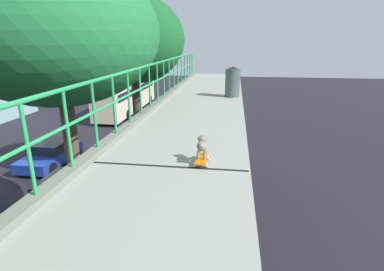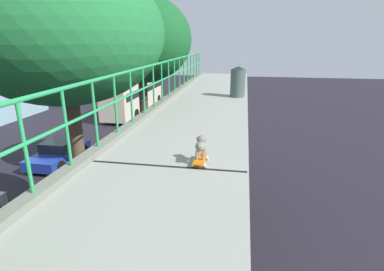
{
  "view_description": "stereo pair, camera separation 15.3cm",
  "coord_description": "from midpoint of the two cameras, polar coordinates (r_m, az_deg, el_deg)",
  "views": [
    {
      "loc": [
        1.84,
        -2.25,
        6.98
      ],
      "look_at": [
        1.19,
        2.32,
        5.51
      ],
      "focal_mm": 27.93,
      "sensor_mm": 36.0,
      "label": 1
    },
    {
      "loc": [
        1.98,
        -2.21,
        6.98
      ],
      "look_at": [
        1.19,
        2.32,
        5.51
      ],
      "focal_mm": 27.93,
      "sensor_mm": 36.0,
      "label": 2
    }
  ],
  "objects": [
    {
      "name": "green_railing",
      "position": [
        3.42,
        -32.91,
        -10.12
      ],
      "size": [
        0.2,
        26.66,
        1.15
      ],
      "color": "slate",
      "rests_on": "overpass_deck"
    },
    {
      "name": "litter_bin",
      "position": [
        9.54,
        7.3,
        10.19
      ],
      "size": [
        0.47,
        0.47,
        0.94
      ],
      "color": "#455451",
      "rests_on": "overpass_deck"
    },
    {
      "name": "roadside_tree_mid",
      "position": [
        8.95,
        -24.81,
        17.07
      ],
      "size": [
        5.34,
        5.34,
        9.05
      ],
      "color": "brown",
      "rests_on": "ground"
    },
    {
      "name": "roadside_tree_far",
      "position": [
        14.57,
        -11.45,
        17.32
      ],
      "size": [
        4.7,
        4.7,
        9.01
      ],
      "color": "#473831",
      "rests_on": "ground"
    },
    {
      "name": "car_blue_sixth",
      "position": [
        19.49,
        -25.55,
        -3.17
      ],
      "size": [
        2.03,
        4.18,
        1.31
      ],
      "color": "navy",
      "rests_on": "ground"
    },
    {
      "name": "car_green_fifth",
      "position": [
        14.45,
        -23.24,
        -9.66
      ],
      "size": [
        1.76,
        4.15,
        1.42
      ],
      "color": "#1B7039",
      "rests_on": "ground"
    },
    {
      "name": "small_dog",
      "position": [
        4.28,
        0.94,
        -1.75
      ],
      "size": [
        0.15,
        0.33,
        0.3
      ],
      "color": "slate",
      "rests_on": "toy_skateboard"
    },
    {
      "name": "city_bus",
      "position": [
        31.22,
        -12.43,
        7.82
      ],
      "size": [
        2.54,
        11.91,
        3.28
      ],
      "color": "beige",
      "rests_on": "ground"
    },
    {
      "name": "overpass_deck",
      "position": [
        3.13,
        -13.6,
        -21.49
      ],
      "size": [
        2.41,
        28.06,
        0.51
      ],
      "color": "gray",
      "rests_on": "bridge_pier"
    },
    {
      "name": "toy_skateboard",
      "position": [
        4.32,
        0.86,
        -4.52
      ],
      "size": [
        0.2,
        0.45,
        0.09
      ],
      "color": "orange",
      "rests_on": "overpass_deck"
    }
  ]
}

